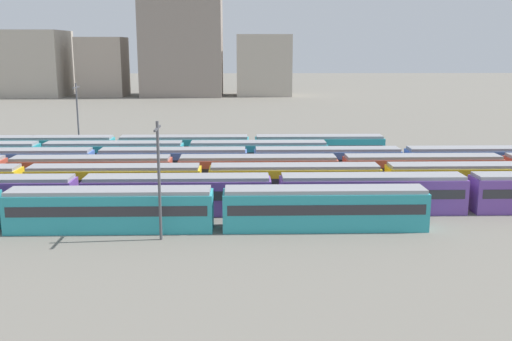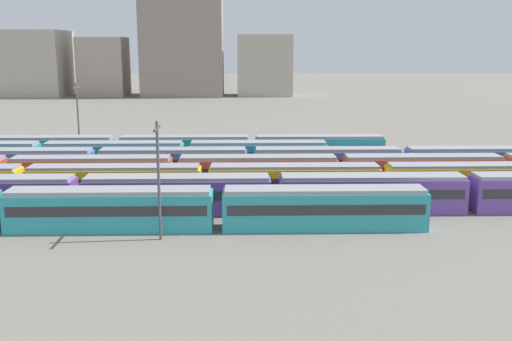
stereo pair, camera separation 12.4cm
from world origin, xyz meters
The scene contains 14 objects.
ground_plane centered at (0.00, 15.60, 0.00)m, with size 600.00×600.00×0.00m, color slate.
train_track_0 centered at (12.64, 0.00, 1.90)m, with size 55.80×3.06×3.75m.
train_track_1 centered at (27.46, 5.20, 1.90)m, with size 74.70×3.06×3.75m.
train_track_2 centered at (20.34, 10.40, 1.90)m, with size 74.70×3.06×3.75m.
train_track_3 centered at (26.08, 15.60, 1.90)m, with size 93.60×3.06×3.75m.
train_track_4 centered at (44.21, 20.80, 1.90)m, with size 112.50×3.06×3.75m.
train_track_5 centered at (7.52, 26.00, 1.90)m, with size 55.80×3.06×3.75m.
train_track_6 centered at (16.22, 31.20, 1.90)m, with size 55.80×3.06×3.75m.
catenary_pole_0 centered at (17.39, -2.74, 5.56)m, with size 0.24×3.20×10.02m.
catenary_pole_1 centered at (0.84, 34.15, 6.00)m, with size 0.24×3.20×10.89m.
distant_building_0 centered at (-46.62, 147.14, 10.55)m, with size 26.76×21.21×21.11m, color #B2A899.
distant_building_1 centered at (-21.20, 147.14, 9.48)m, with size 14.76×14.69×18.96m, color #A89989.
distant_building_2 centered at (4.99, 147.14, 26.54)m, with size 26.02×20.20×53.08m, color gray.
distant_building_3 centered at (31.73, 147.14, 9.92)m, with size 17.81×14.37×19.83m, color #B2A899.
Camera 2 is at (24.31, -50.20, 15.89)m, focal length 41.32 mm.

